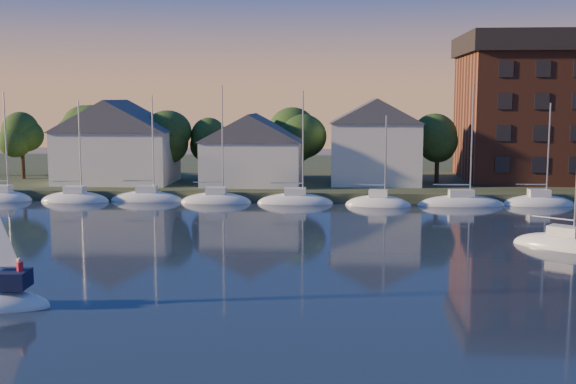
# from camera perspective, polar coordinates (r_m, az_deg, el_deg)

# --- Properties ---
(shoreline_land) EXTENTS (160.00, 50.00, 2.00)m
(shoreline_land) POSITION_cam_1_polar(r_m,az_deg,el_deg) (100.09, 1.82, 1.22)
(shoreline_land) COLOR #343F25
(shoreline_land) RESTS_ON ground
(wooden_dock) EXTENTS (120.00, 3.00, 1.00)m
(wooden_dock) POSITION_cam_1_polar(r_m,az_deg,el_deg) (77.29, 1.16, -0.63)
(wooden_dock) COLOR brown
(wooden_dock) RESTS_ON ground
(clubhouse_west) EXTENTS (13.65, 9.45, 9.64)m
(clubhouse_west) POSITION_cam_1_polar(r_m,az_deg,el_deg) (86.52, -13.37, 3.99)
(clubhouse_west) COLOR beige
(clubhouse_west) RESTS_ON shoreline_land
(clubhouse_centre) EXTENTS (11.55, 8.40, 8.08)m
(clubhouse_centre) POSITION_cam_1_polar(r_m,az_deg,el_deg) (82.22, -2.84, 3.45)
(clubhouse_centre) COLOR beige
(clubhouse_centre) RESTS_ON shoreline_land
(clubhouse_east) EXTENTS (10.50, 8.40, 9.80)m
(clubhouse_east) POSITION_cam_1_polar(r_m,az_deg,el_deg) (83.67, 6.91, 4.07)
(clubhouse_east) COLOR beige
(clubhouse_east) RESTS_ON shoreline_land
(tree_line) EXTENTS (93.40, 5.40, 8.90)m
(tree_line) POSITION_cam_1_polar(r_m,az_deg,el_deg) (87.52, 2.85, 5.03)
(tree_line) COLOR #352418
(tree_line) RESTS_ON shoreline_land
(moored_fleet) EXTENTS (71.50, 2.40, 12.05)m
(moored_fleet) POSITION_cam_1_polar(r_m,az_deg,el_deg) (75.15, -5.06, -0.81)
(moored_fleet) COLOR silver
(moored_fleet) RESTS_ON ground
(drifting_sailboat_right) EXTENTS (7.50, 6.45, 11.80)m
(drifting_sailboat_right) POSITION_cam_1_polar(r_m,az_deg,el_deg) (56.17, 20.90, -4.10)
(drifting_sailboat_right) COLOR silver
(drifting_sailboat_right) RESTS_ON ground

